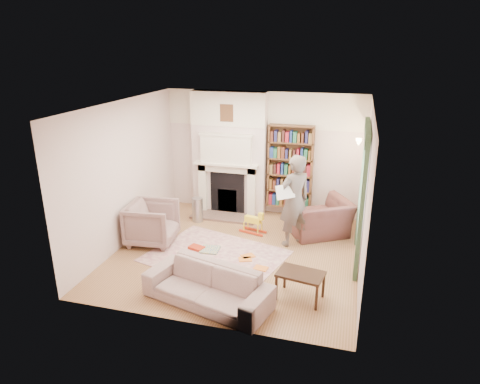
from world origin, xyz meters
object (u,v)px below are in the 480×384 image
(sofa, at_px, (207,286))
(paraffin_heater, at_px, (198,210))
(rocking_horse, at_px, (253,222))
(armchair_left, at_px, (152,223))
(coffee_table, at_px, (300,286))
(armchair_reading, at_px, (319,217))
(man_reading, at_px, (294,201))
(bookcase, at_px, (290,167))

(sofa, distance_m, paraffin_heater, 3.22)
(rocking_horse, bearing_deg, armchair_left, -137.52)
(armchair_left, distance_m, paraffin_heater, 1.35)
(coffee_table, distance_m, rocking_horse, 2.54)
(armchair_reading, relative_size, man_reading, 0.64)
(coffee_table, xyz_separation_m, rocking_horse, (-1.29, 2.19, 0.02))
(bookcase, xyz_separation_m, man_reading, (0.32, -1.46, -0.26))
(armchair_left, distance_m, sofa, 2.45)
(bookcase, xyz_separation_m, armchair_left, (-2.39, -2.11, -0.76))
(armchair_reading, distance_m, man_reading, 0.92)
(bookcase, relative_size, coffee_table, 2.64)
(bookcase, relative_size, man_reading, 1.01)
(bookcase, distance_m, armchair_left, 3.28)
(armchair_reading, distance_m, coffee_table, 2.47)
(man_reading, xyz_separation_m, rocking_horse, (-0.89, 0.32, -0.67))
(sofa, relative_size, paraffin_heater, 3.60)
(bookcase, bearing_deg, armchair_left, -138.50)
(armchair_reading, distance_m, sofa, 3.27)
(armchair_left, xyz_separation_m, man_reading, (2.71, 0.65, 0.50))
(sofa, bearing_deg, coffee_table, 35.10)
(armchair_reading, bearing_deg, armchair_left, -9.05)
(armchair_reading, distance_m, armchair_left, 3.40)
(sofa, relative_size, rocking_horse, 3.59)
(man_reading, bearing_deg, coffee_table, 60.73)
(man_reading, relative_size, rocking_horse, 3.33)
(coffee_table, bearing_deg, sofa, -149.88)
(rocking_horse, bearing_deg, man_reading, -5.17)
(man_reading, distance_m, paraffin_heater, 2.40)
(armchair_left, height_order, paraffin_heater, armchair_left)
(sofa, distance_m, rocking_horse, 2.68)
(bookcase, xyz_separation_m, paraffin_heater, (-1.91, -0.86, -0.90))
(armchair_reading, xyz_separation_m, armchair_left, (-3.16, -1.25, 0.04))
(bookcase, height_order, armchair_left, bookcase)
(armchair_reading, height_order, sofa, armchair_reading)
(sofa, bearing_deg, rocking_horse, 103.90)
(bookcase, distance_m, rocking_horse, 1.58)
(armchair_reading, xyz_separation_m, man_reading, (-0.45, -0.60, 0.54))
(sofa, bearing_deg, man_reading, 83.18)
(sofa, xyz_separation_m, paraffin_heater, (-1.28, 2.95, -0.01))
(bookcase, xyz_separation_m, sofa, (-0.63, -3.82, -0.89))
(armchair_left, xyz_separation_m, paraffin_heater, (0.48, 1.25, -0.14))
(armchair_reading, xyz_separation_m, coffee_table, (-0.05, -2.47, -0.16))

